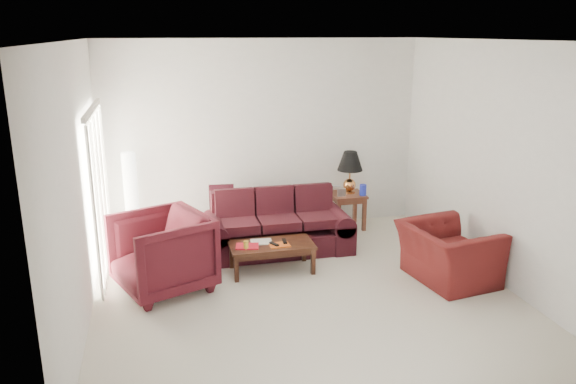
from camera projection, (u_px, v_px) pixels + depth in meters
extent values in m
plane|color=beige|center=(304.00, 292.00, 6.91)|extent=(5.00, 5.00, 0.00)
cube|color=silver|center=(99.00, 193.00, 7.28)|extent=(0.10, 2.00, 2.16)
cube|color=black|center=(222.00, 197.00, 8.53)|extent=(0.39, 0.22, 0.39)
cube|color=silver|center=(341.00, 192.00, 8.89)|extent=(0.13, 0.05, 0.13)
cylinder|color=#1A26A9|center=(363.00, 190.00, 8.94)|extent=(0.11, 0.11, 0.18)
cube|color=#BBBCC0|center=(336.00, 186.00, 9.21)|extent=(0.14, 0.16, 0.05)
imported|color=#3D0E15|center=(162.00, 253.00, 6.85)|extent=(1.38, 1.37, 0.97)
imported|color=#491110|center=(448.00, 254.00, 7.15)|extent=(1.14, 1.25, 0.73)
cube|color=red|center=(247.00, 246.00, 7.31)|extent=(0.33, 0.28, 0.02)
cube|color=silver|center=(261.00, 242.00, 7.47)|extent=(0.29, 0.23, 0.02)
cube|color=#CC5518|center=(279.00, 245.00, 7.36)|extent=(0.27, 0.21, 0.02)
cube|color=black|center=(274.00, 244.00, 7.34)|extent=(0.11, 0.16, 0.02)
cube|color=black|center=(284.00, 241.00, 7.44)|extent=(0.06, 0.17, 0.02)
cylinder|color=gold|center=(246.00, 245.00, 7.22)|extent=(0.08, 0.08, 0.11)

